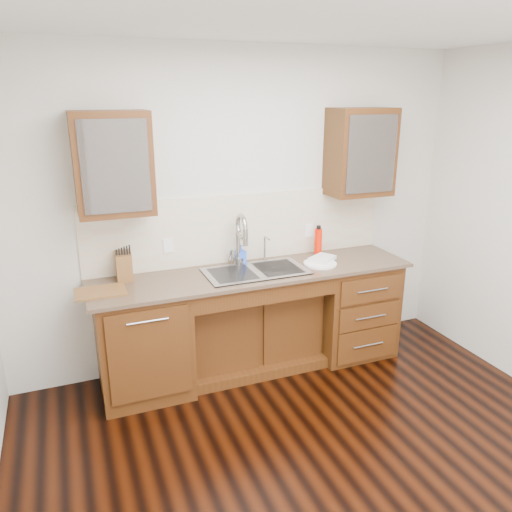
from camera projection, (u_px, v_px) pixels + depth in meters
name	position (u px, v px, depth m)	size (l,w,h in m)	color
ground	(336.00, 484.00, 3.17)	(4.00, 3.50, 0.10)	black
wall_back	(239.00, 210.00, 4.33)	(4.00, 0.10, 2.70)	beige
base_cabinet_left	(143.00, 341.00, 3.96)	(0.70, 0.62, 0.88)	#593014
base_cabinet_center	(251.00, 327.00, 4.40)	(1.20, 0.44, 0.70)	#593014
base_cabinet_right	(350.00, 306.00, 4.62)	(0.70, 0.62, 0.88)	#593014
countertop	(255.00, 273.00, 4.14)	(2.70, 0.65, 0.03)	#84705B
backsplash	(242.00, 228.00, 4.32)	(2.70, 0.02, 0.59)	beige
sink	(256.00, 281.00, 4.15)	(0.84, 0.46, 0.19)	#9E9EA5
faucet	(238.00, 242.00, 4.24)	(0.04, 0.04, 0.40)	#999993
filter_tap	(265.00, 248.00, 4.36)	(0.02, 0.02, 0.24)	#999993
upper_cabinet_left	(113.00, 164.00, 3.62)	(0.55, 0.34, 0.75)	#593014
upper_cabinet_right	(360.00, 152.00, 4.35)	(0.55, 0.34, 0.75)	#593014
outlet_left	(168.00, 245.00, 4.11)	(0.08, 0.01, 0.12)	white
outlet_right	(309.00, 231.00, 4.56)	(0.08, 0.01, 0.12)	white
soap_bottle	(241.00, 254.00, 4.31)	(0.07, 0.08, 0.17)	blue
water_bottle	(318.00, 243.00, 4.49)	(0.07, 0.07, 0.25)	red
plate	(320.00, 264.00, 4.29)	(0.29, 0.29, 0.02)	white
dish_towel	(322.00, 259.00, 4.35)	(0.22, 0.16, 0.03)	beige
knife_block	(124.00, 266.00, 3.92)	(0.12, 0.20, 0.22)	#93653D
cutting_board	(100.00, 292.00, 3.68)	(0.37, 0.26, 0.02)	olive
cup_left_a	(94.00, 172.00, 3.59)	(0.12, 0.12, 0.10)	silver
cup_left_b	(135.00, 170.00, 3.69)	(0.11, 0.11, 0.10)	white
cup_right_a	(348.00, 159.00, 4.33)	(0.12, 0.12, 0.10)	white
cup_right_b	(371.00, 157.00, 4.41)	(0.11, 0.11, 0.10)	silver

